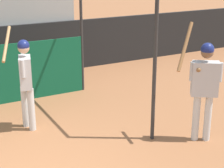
# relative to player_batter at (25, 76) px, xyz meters

# --- Properties ---
(batting_cage) EXTENTS (4.25, 3.21, 2.86)m
(batting_cage) POSITION_rel_player_batter_xyz_m (-0.21, 1.09, 0.09)
(batting_cage) COLOR #282828
(batting_cage) RESTS_ON ground
(player_batter) EXTENTS (0.59, 0.95, 1.95)m
(player_batter) POSITION_rel_player_batter_xyz_m (0.00, 0.00, 0.00)
(player_batter) COLOR silver
(player_batter) RESTS_ON ground
(player_waiting) EXTENTS (0.83, 0.62, 2.15)m
(player_waiting) POSITION_rel_player_batter_xyz_m (2.64, -2.02, 0.04)
(player_waiting) COLOR silver
(player_waiting) RESTS_ON ground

